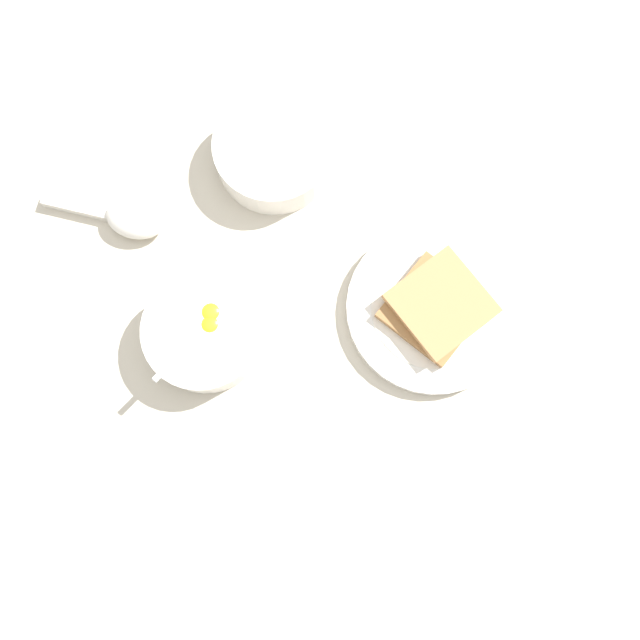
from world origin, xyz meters
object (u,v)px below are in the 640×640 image
Objects in this scene: toast_plate at (432,309)px; congee_bowl at (274,151)px; toast_sandwich at (438,306)px; egg_bowl at (205,332)px; soup_spoon at (127,216)px.

congee_bowl reaches higher than toast_plate.
egg_bowl is at bearing -125.77° from toast_sandwich.
egg_bowl is 0.19m from soup_spoon.
egg_bowl is 0.69× the size of toast_plate.
toast_plate is 0.02m from toast_sandwich.
toast_plate is at bearing -163.40° from toast_sandwich.
egg_bowl is 1.21× the size of toast_sandwich.
congee_bowl is (0.07, 0.20, 0.01)m from soup_spoon.
egg_bowl is 0.95× the size of soup_spoon.
egg_bowl is at bearing -60.96° from congee_bowl.
toast_plate is 0.42m from soup_spoon.
congee_bowl is at bearing 72.09° from soup_spoon.
congee_bowl is (-0.30, -0.01, -0.00)m from toast_sandwich.
toast_sandwich is at bearing 2.51° from congee_bowl.
soup_spoon reaches higher than toast_plate.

